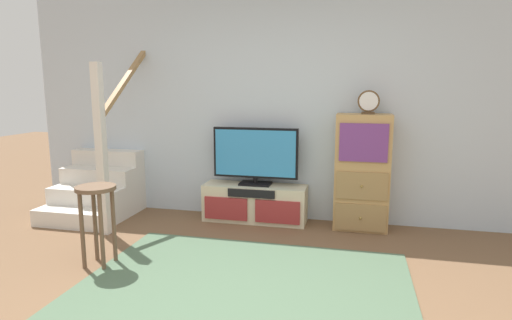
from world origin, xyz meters
TOP-DOWN VIEW (x-y plane):
  - back_wall at (0.00, 2.46)m, footprint 6.40×0.12m
  - area_rug at (0.00, 0.60)m, footprint 2.60×1.80m
  - media_console at (-0.30, 2.19)m, footprint 1.20×0.38m
  - television at (-0.30, 2.22)m, footprint 0.99×0.22m
  - side_cabinet at (0.90, 2.20)m, footprint 0.58×0.38m
  - desk_clock at (0.93, 2.19)m, footprint 0.23×0.08m
  - staircase at (-2.24, 2.20)m, footprint 1.00×1.36m
  - bar_stool_near at (-1.34, 0.67)m, footprint 0.34×0.34m

SIDE VIEW (x-z plane):
  - area_rug at x=0.00m, z-range 0.00..0.01m
  - media_console at x=-0.30m, z-range 0.00..0.43m
  - staircase at x=-2.24m, z-range -0.73..1.47m
  - bar_stool_near at x=-1.34m, z-range 0.17..0.89m
  - side_cabinet at x=0.90m, z-range 0.00..1.27m
  - television at x=-0.30m, z-range 0.45..1.12m
  - back_wall at x=0.00m, z-range 0.00..2.70m
  - desk_clock at x=0.93m, z-range 1.27..1.52m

